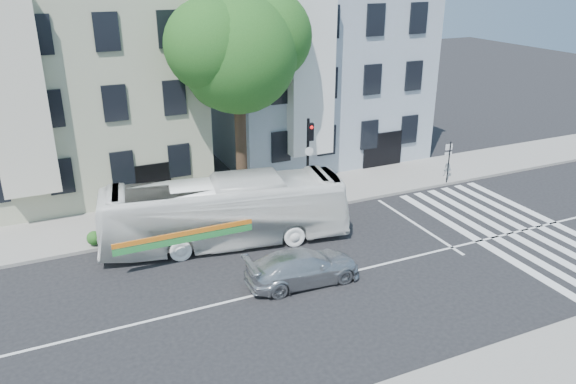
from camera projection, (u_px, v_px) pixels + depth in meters
ground at (318, 280)px, 21.74m from camera, size 120.00×120.00×0.00m
sidewalk_far at (246, 204)px, 28.47m from camera, size 80.00×4.00×0.15m
building_left at (73, 84)px, 29.66m from camera, size 12.00×10.00×11.00m
building_right at (310, 66)px, 35.02m from camera, size 12.00×10.00×11.00m
street_tree at (237, 46)px, 26.20m from camera, size 7.30×5.90×11.10m
bus at (225, 212)px, 24.13m from camera, size 4.17×10.89×2.96m
sedan at (303, 267)px, 21.39m from camera, size 2.00×4.54×1.30m
hedge at (191, 221)px, 25.61m from camera, size 8.40×3.18×0.70m
traffic_signal at (309, 149)px, 28.06m from camera, size 0.46×0.53×4.33m
fire_hydrant at (447, 170)px, 31.77m from camera, size 0.47×0.27×0.82m
far_sign_pole at (449, 156)px, 30.57m from camera, size 0.42×0.17×2.35m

